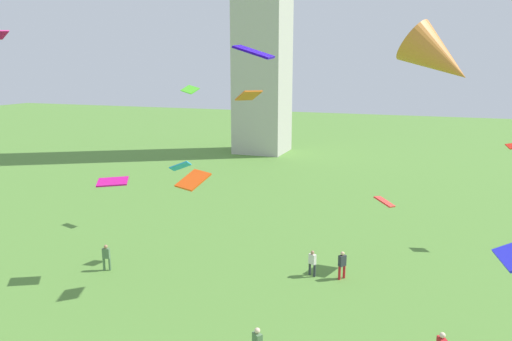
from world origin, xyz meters
name	(u,v)px	position (x,y,z in m)	size (l,w,h in m)	color
person_1	(312,262)	(0.47, 20.93, 0.88)	(0.47, 0.38, 1.56)	#2D3338
person_3	(342,263)	(2.17, 21.13, 0.94)	(0.46, 0.50, 1.67)	red
person_5	(106,256)	(-11.32, 17.48, 0.91)	(0.49, 0.35, 1.61)	#51754C
kite_flying_0	(385,202)	(4.13, 23.67, 4.13)	(1.23, 1.80, 0.91)	red
kite_flying_1	(254,52)	(-0.46, 13.65, 12.58)	(1.55, 1.19, 0.62)	#2304B8
kite_flying_3	(193,180)	(-2.75, 12.55, 7.40)	(1.22, 1.44, 0.62)	#E5480E
kite_flying_4	(190,90)	(-10.94, 28.05, 10.28)	(1.54, 1.24, 0.66)	#59DC2D
kite_flying_6	(180,166)	(-7.96, 20.82, 5.99)	(1.18, 1.07, 0.83)	#2398DE
kite_flying_8	(438,58)	(6.45, 12.66, 12.28)	(3.05, 2.27, 2.55)	orange
kite_flying_9	(113,182)	(-10.27, 17.16, 5.65)	(2.01, 1.79, 0.35)	#C8107C
kite_flying_10	(249,96)	(-2.75, 19.02, 10.51)	(1.70, 1.72, 0.60)	orange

